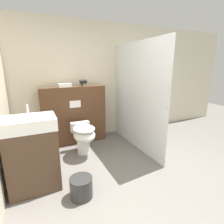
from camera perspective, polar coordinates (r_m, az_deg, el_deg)
The scene contains 9 objects.
ground_plane at distance 2.40m, azimuth 10.97°, elevation -26.77°, with size 12.00×12.00×0.00m, color slate.
wall_back at distance 3.91m, azimuth -8.29°, elevation 9.70°, with size 8.00×0.06×2.50m.
partition_panel at distance 3.71m, azimuth -12.15°, elevation -1.05°, with size 1.29×0.25×1.19m.
shower_glass at distance 3.39m, azimuth 7.98°, elevation 4.86°, with size 0.04×1.80×2.02m.
toilet at distance 3.24m, azimuth -9.27°, elevation -7.73°, with size 0.38×0.59×0.55m.
sink_vanity at distance 2.51m, azimuth -24.43°, elevation -12.32°, with size 0.62×0.44×1.12m.
hair_drier at distance 3.65m, azimuth -9.30°, elevation 9.76°, with size 0.16×0.09×0.13m.
folded_towel at distance 3.55m, azimuth -15.16°, elevation 8.43°, with size 0.24×0.17×0.07m.
waste_bin at distance 2.38m, azimuth -10.00°, elevation -23.09°, with size 0.28×0.28×0.26m.
Camera 1 is at (-1.11, -1.43, 1.58)m, focal length 28.00 mm.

